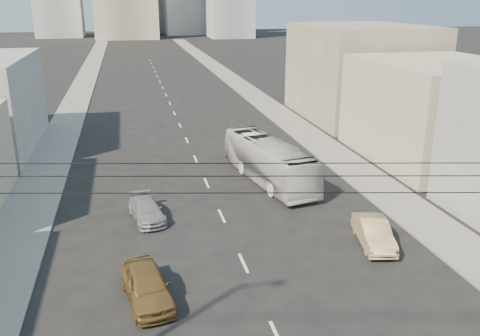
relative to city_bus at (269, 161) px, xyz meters
name	(u,v)px	position (x,y,z in m)	size (l,w,h in m)	color
sidewalk_left	(82,88)	(-16.24, 44.53, -1.49)	(3.50, 180.00, 0.12)	gray
sidewalk_right	(237,83)	(7.26, 44.53, -1.49)	(3.50, 180.00, 0.12)	gray
lane_dashes	(172,108)	(-4.49, 27.53, -1.54)	(0.15, 104.00, 0.01)	silver
city_bus	(269,161)	(0.00, 0.00, 0.00)	(2.60, 11.11, 3.09)	beige
sedan_brown	(147,286)	(-9.39, -13.82, -0.79)	(1.80, 4.47, 1.52)	brown
sedan_tan	(374,233)	(2.83, -11.02, -0.84)	(1.49, 4.28, 1.41)	tan
sedan_grey	(146,210)	(-9.02, -4.97, -0.94)	(1.69, 4.15, 1.21)	gray
overhead_wires	(370,177)	(-4.49, -23.97, 7.42)	(23.01, 5.02, 0.72)	black
bldg_right_mid	(438,111)	(15.01, 2.53, 2.45)	(11.00, 14.00, 8.00)	#B0A78E
bldg_right_far	(359,72)	(15.51, 18.53, 3.45)	(12.00, 16.00, 10.00)	gray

